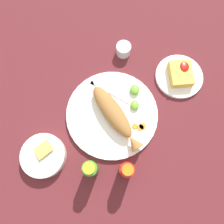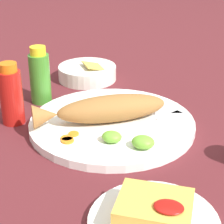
{
  "view_description": "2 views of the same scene",
  "coord_description": "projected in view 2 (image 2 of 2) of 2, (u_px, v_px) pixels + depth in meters",
  "views": [
    {
      "loc": [
        -0.24,
        0.02,
        0.86
      ],
      "look_at": [
        0.0,
        0.0,
        0.04
      ],
      "focal_mm": 35.0,
      "sensor_mm": 36.0,
      "label": 1
    },
    {
      "loc": [
        0.2,
        -0.78,
        0.42
      ],
      "look_at": [
        0.0,
        0.0,
        0.04
      ],
      "focal_mm": 65.0,
      "sensor_mm": 36.0,
      "label": 2
    }
  ],
  "objects": [
    {
      "name": "fried_fish",
      "position": [
        104.0,
        109.0,
        0.88
      ],
      "size": [
        0.29,
        0.2,
        0.06
      ],
      "rotation": [
        0.0,
        0.0,
        0.51
      ],
      "color": "#996633",
      "rests_on": "main_plate"
    },
    {
      "name": "lime_wedge_side",
      "position": [
        143.0,
        142.0,
        0.79
      ],
      "size": [
        0.04,
        0.04,
        0.02
      ],
      "primitive_type": "ellipsoid",
      "color": "#6BB233",
      "rests_on": "main_plate"
    },
    {
      "name": "main_plate",
      "position": [
        112.0,
        124.0,
        0.9
      ],
      "size": [
        0.37,
        0.37,
        0.02
      ],
      "primitive_type": "cylinder",
      "color": "white",
      "rests_on": "ground_plane"
    },
    {
      "name": "carrot_slice_near",
      "position": [
        67.0,
        138.0,
        0.82
      ],
      "size": [
        0.03,
        0.03,
        0.0
      ],
      "primitive_type": "cylinder",
      "color": "orange",
      "rests_on": "main_plate"
    },
    {
      "name": "guacamole_bowl",
      "position": [
        87.0,
        72.0,
        1.17
      ],
      "size": [
        0.17,
        0.17,
        0.05
      ],
      "color": "white",
      "rests_on": "ground_plane"
    },
    {
      "name": "hot_sauce_bottle_red",
      "position": [
        11.0,
        95.0,
        0.9
      ],
      "size": [
        0.05,
        0.05,
        0.14
      ],
      "color": "#B21914",
      "rests_on": "ground_plane"
    },
    {
      "name": "hot_sauce_bottle_green",
      "position": [
        40.0,
        76.0,
        1.0
      ],
      "size": [
        0.05,
        0.05,
        0.14
      ],
      "color": "#3D8428",
      "rests_on": "ground_plane"
    },
    {
      "name": "lime_wedge_main",
      "position": [
        112.0,
        137.0,
        0.81
      ],
      "size": [
        0.04,
        0.03,
        0.02
      ],
      "primitive_type": "ellipsoid",
      "color": "#6BB233",
      "rests_on": "main_plate"
    },
    {
      "name": "fork_far",
      "position": [
        156.0,
        122.0,
        0.89
      ],
      "size": [
        0.12,
        0.16,
        0.0
      ],
      "rotation": [
        0.0,
        0.0,
        7.24
      ],
      "color": "silver",
      "rests_on": "main_plate"
    },
    {
      "name": "ground_plane",
      "position": [
        112.0,
        127.0,
        0.91
      ],
      "size": [
        4.0,
        4.0,
        0.0
      ],
      "primitive_type": "plane",
      "color": "#561E23"
    },
    {
      "name": "carrot_slice_mid",
      "position": [
        74.0,
        134.0,
        0.84
      ],
      "size": [
        0.02,
        0.02,
        0.0
      ],
      "primitive_type": "cylinder",
      "color": "orange",
      "rests_on": "main_plate"
    },
    {
      "name": "fork_near",
      "position": [
        150.0,
        113.0,
        0.93
      ],
      "size": [
        0.18,
        0.07,
        0.0
      ],
      "rotation": [
        0.0,
        0.0,
        6.59
      ],
      "color": "silver",
      "rests_on": "main_plate"
    },
    {
      "name": "carrot_slice_far",
      "position": [
        68.0,
        141.0,
        0.81
      ],
      "size": [
        0.03,
        0.03,
        0.0
      ],
      "primitive_type": "cylinder",
      "color": "orange",
      "rests_on": "main_plate"
    },
    {
      "name": "side_plate_fries",
      "position": [
        154.0,
        223.0,
        0.61
      ],
      "size": [
        0.2,
        0.2,
        0.01
      ],
      "primitive_type": "cylinder",
      "color": "white",
      "rests_on": "ground_plane"
    },
    {
      "name": "fries_pile",
      "position": [
        155.0,
        210.0,
        0.6
      ],
      "size": [
        0.11,
        0.09,
        0.04
      ],
      "color": "gold",
      "rests_on": "side_plate_fries"
    }
  ]
}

